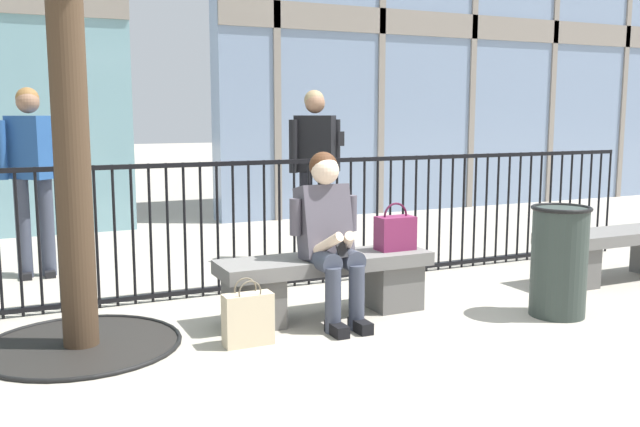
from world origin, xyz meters
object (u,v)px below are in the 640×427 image
at_px(shopping_bag, 248,318).
at_px(bystander_further_back, 32,167).
at_px(trash_can, 559,260).
at_px(stone_bench_far, 617,250).
at_px(bystander_at_railing, 315,162).
at_px(seated_person_with_phone, 329,232).
at_px(handbag_on_bench, 395,232).
at_px(stone_bench, 326,280).

height_order(shopping_bag, bystander_further_back, bystander_further_back).
bearing_deg(bystander_further_back, trash_can, -40.75).
distance_m(shopping_bag, stone_bench_far, 3.59).
bearing_deg(shopping_bag, bystander_at_railing, 56.16).
relative_size(seated_person_with_phone, handbag_on_bench, 3.34).
distance_m(stone_bench, trash_can, 1.72).
bearing_deg(seated_person_with_phone, shopping_bag, -160.45).
distance_m(shopping_bag, bystander_further_back, 2.97).
bearing_deg(shopping_bag, bystander_further_back, 113.41).
bearing_deg(stone_bench, seated_person_with_phone, -105.06).
xyz_separation_m(handbag_on_bench, shopping_bag, (-1.31, -0.37, -0.41)).
xyz_separation_m(shopping_bag, bystander_further_back, (-1.13, 2.61, 0.83)).
distance_m(stone_bench_far, trash_can, 1.44).
bearing_deg(seated_person_with_phone, stone_bench_far, 0.97).
relative_size(shopping_bag, bystander_further_back, 0.25).
xyz_separation_m(stone_bench, bystander_at_railing, (0.74, 1.82, 0.73)).
xyz_separation_m(bystander_at_railing, trash_can, (0.82, -2.52, -0.58)).
bearing_deg(stone_bench, bystander_at_railing, 67.84).
xyz_separation_m(handbag_on_bench, stone_bench_far, (2.27, -0.07, -0.31)).
bearing_deg(stone_bench_far, stone_bench, 178.40).
bearing_deg(stone_bench_far, shopping_bag, -175.27).
xyz_separation_m(shopping_bag, trash_can, (2.29, -0.33, 0.24)).
height_order(handbag_on_bench, shopping_bag, handbag_on_bench).
bearing_deg(trash_can, stone_bench_far, 25.93).
bearing_deg(bystander_at_railing, shopping_bag, -123.84).
bearing_deg(handbag_on_bench, stone_bench, 179.01).
bearing_deg(shopping_bag, handbag_on_bench, 15.60).
bearing_deg(stone_bench_far, handbag_on_bench, 178.24).
relative_size(stone_bench, trash_can, 1.96).
relative_size(seated_person_with_phone, trash_can, 1.49).
bearing_deg(bystander_at_railing, trash_can, -72.09).
height_order(handbag_on_bench, bystander_further_back, bystander_further_back).
bearing_deg(shopping_bag, stone_bench, 27.23).
distance_m(handbag_on_bench, trash_can, 1.21).
distance_m(stone_bench, bystander_further_back, 3.00).
height_order(seated_person_with_phone, trash_can, seated_person_with_phone).
bearing_deg(bystander_at_railing, handbag_on_bench, -95.01).
distance_m(shopping_bag, bystander_at_railing, 2.77).
bearing_deg(bystander_at_railing, seated_person_with_phone, -111.71).
relative_size(stone_bench, bystander_at_railing, 0.94).
relative_size(stone_bench, shopping_bag, 3.68).
relative_size(handbag_on_bench, bystander_at_railing, 0.21).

